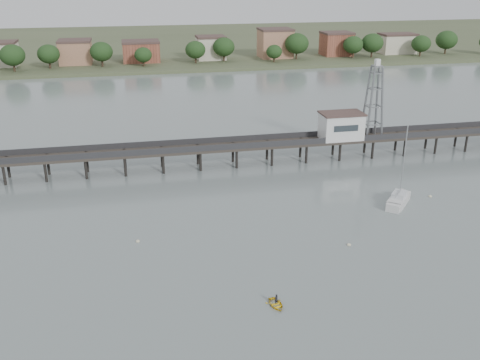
# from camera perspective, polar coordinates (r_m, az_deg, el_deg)

# --- Properties ---
(pier) EXTENTS (150.00, 5.00, 5.50)m
(pier) POSITION_cam_1_polar(r_m,az_deg,el_deg) (102.32, -2.48, 3.49)
(pier) COLOR #2D2823
(pier) RESTS_ON ground
(pier_building) EXTENTS (8.40, 5.40, 5.30)m
(pier_building) POSITION_cam_1_polar(r_m,az_deg,el_deg) (108.13, 10.74, 5.72)
(pier_building) COLOR silver
(pier_building) RESTS_ON ground
(lattice_tower) EXTENTS (3.20, 3.20, 15.50)m
(lattice_tower) POSITION_cam_1_polar(r_m,az_deg,el_deg) (109.66, 14.08, 8.07)
(lattice_tower) COLOR slate
(lattice_tower) RESTS_ON ground
(sailboat_c) EXTENTS (7.35, 7.96, 13.87)m
(sailboat_c) POSITION_cam_1_polar(r_m,az_deg,el_deg) (91.61, 16.75, -1.78)
(sailboat_c) COLOR silver
(sailboat_c) RESTS_ON ground
(yellow_dinghy) EXTENTS (2.03, 0.87, 2.75)m
(yellow_dinghy) POSITION_cam_1_polar(r_m,az_deg,el_deg) (62.31, 3.86, -13.24)
(yellow_dinghy) COLOR yellow
(yellow_dinghy) RESTS_ON ground
(dinghy_occupant) EXTENTS (0.90, 1.34, 0.30)m
(dinghy_occupant) POSITION_cam_1_polar(r_m,az_deg,el_deg) (62.31, 3.86, -13.24)
(dinghy_occupant) COLOR black
(dinghy_occupant) RESTS_ON ground
(mooring_buoys) EXTENTS (83.80, 14.96, 0.39)m
(mooring_buoys) POSITION_cam_1_polar(r_m,az_deg,el_deg) (79.04, 5.25, -5.16)
(mooring_buoys) COLOR beige
(mooring_buoys) RESTS_ON ground
(far_shore) EXTENTS (500.00, 170.00, 10.40)m
(far_shore) POSITION_cam_1_polar(r_m,az_deg,el_deg) (278.22, -8.67, 14.20)
(far_shore) COLOR #475133
(far_shore) RESTS_ON ground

